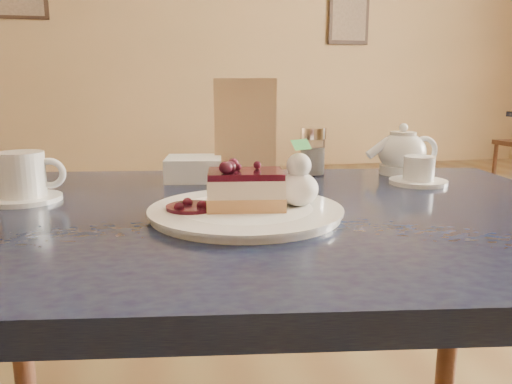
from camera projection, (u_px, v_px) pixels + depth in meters
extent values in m
cube|color=#AA8253|center=(181.00, 24.00, 5.06)|extent=(8.00, 0.02, 3.00)
cube|color=black|center=(349.00, 18.00, 5.38)|extent=(0.45, 0.03, 0.55)
cube|color=#152031|center=(245.00, 220.00, 0.77)|extent=(1.20, 0.89, 0.04)
cylinder|color=#45281C|center=(21.00, 335.00, 1.12)|extent=(0.05, 0.05, 0.65)
cylinder|color=#45281C|center=(450.00, 323.00, 1.17)|extent=(0.05, 0.05, 0.65)
cylinder|color=white|center=(246.00, 212.00, 0.72)|extent=(0.27, 0.27, 0.01)
cube|color=#C78C46|center=(246.00, 201.00, 0.72)|extent=(0.12, 0.09, 0.02)
cube|color=#FFE5C6|center=(246.00, 186.00, 0.71)|extent=(0.12, 0.09, 0.03)
cube|color=black|center=(246.00, 174.00, 0.71)|extent=(0.12, 0.09, 0.01)
ellipsoid|color=white|center=(298.00, 189.00, 0.73)|extent=(0.06, 0.06, 0.05)
cylinder|color=black|center=(192.00, 207.00, 0.71)|extent=(0.07, 0.07, 0.01)
cylinder|color=white|center=(24.00, 199.00, 0.82)|extent=(0.12, 0.12, 0.01)
cylinder|color=white|center=(22.00, 174.00, 0.81)|extent=(0.07, 0.07, 0.07)
torus|color=white|center=(50.00, 173.00, 0.82)|extent=(0.05, 0.01, 0.05)
cylinder|color=white|center=(418.00, 182.00, 0.96)|extent=(0.11, 0.11, 0.01)
cylinder|color=white|center=(419.00, 168.00, 0.96)|extent=(0.06, 0.06, 0.05)
ellipsoid|color=white|center=(402.00, 154.00, 1.06)|extent=(0.10, 0.10, 0.09)
cylinder|color=white|center=(403.00, 131.00, 1.05)|extent=(0.05, 0.05, 0.01)
cylinder|color=white|center=(371.00, 155.00, 1.05)|extent=(0.06, 0.02, 0.05)
cube|color=#CFC186|center=(245.00, 128.00, 1.03)|extent=(0.13, 0.05, 0.20)
cylinder|color=white|center=(312.00, 157.00, 1.05)|extent=(0.05, 0.05, 0.08)
cylinder|color=silver|center=(313.00, 133.00, 1.04)|extent=(0.05, 0.05, 0.02)
cube|color=white|center=(194.00, 168.00, 1.00)|extent=(0.13, 0.13, 0.05)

